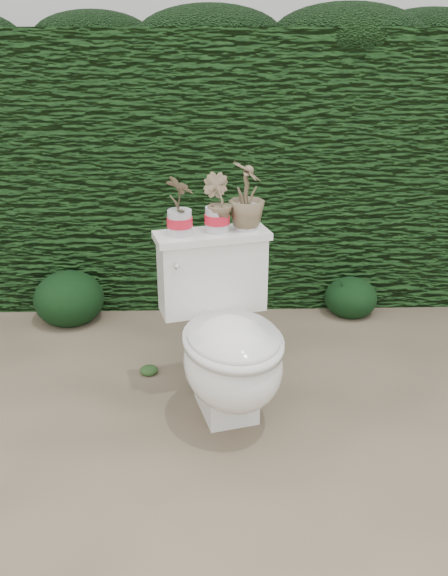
{
  "coord_description": "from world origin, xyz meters",
  "views": [
    {
      "loc": [
        -0.06,
        -2.28,
        1.6
      ],
      "look_at": [
        0.01,
        0.16,
        0.55
      ],
      "focal_mm": 38.0,
      "sensor_mm": 36.0,
      "label": 1
    }
  ],
  "objects_px": {
    "toilet": "(227,342)",
    "potted_plant_center": "(217,205)",
    "potted_plant_right": "(247,198)",
    "potted_plant_left": "(179,207)"
  },
  "relations": [
    {
      "from": "toilet",
      "to": "potted_plant_center",
      "type": "bearing_deg",
      "value": 84.18
    },
    {
      "from": "potted_plant_right",
      "to": "potted_plant_center",
      "type": "bearing_deg",
      "value": 99.05
    },
    {
      "from": "toilet",
      "to": "potted_plant_center",
      "type": "height_order",
      "value": "potted_plant_center"
    },
    {
      "from": "potted_plant_left",
      "to": "potted_plant_right",
      "type": "distance_m",
      "value": 0.3
    },
    {
      "from": "potted_plant_left",
      "to": "potted_plant_right",
      "type": "height_order",
      "value": "potted_plant_right"
    },
    {
      "from": "toilet",
      "to": "potted_plant_right",
      "type": "bearing_deg",
      "value": 56.66
    },
    {
      "from": "toilet",
      "to": "potted_plant_center",
      "type": "relative_size",
      "value": 3.26
    },
    {
      "from": "potted_plant_center",
      "to": "potted_plant_right",
      "type": "xyz_separation_m",
      "value": [
        0.13,
        0.03,
        0.02
      ]
    },
    {
      "from": "potted_plant_left",
      "to": "potted_plant_right",
      "type": "xyz_separation_m",
      "value": [
        0.29,
        0.08,
        0.02
      ]
    },
    {
      "from": "toilet",
      "to": "potted_plant_right",
      "type": "distance_m",
      "value": 0.63
    }
  ]
}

